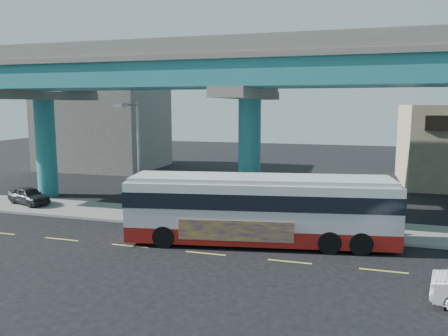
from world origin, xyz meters
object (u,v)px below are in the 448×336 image
(parked_car, at_px, (29,195))
(street_lamp, at_px, (134,144))
(transit_bus, at_px, (260,207))
(stop_sign, at_px, (322,199))

(parked_car, xyz_separation_m, street_lamp, (9.39, -2.16, 4.03))
(transit_bus, xyz_separation_m, stop_sign, (2.93, 2.20, 0.10))
(transit_bus, height_order, street_lamp, street_lamp)
(transit_bus, relative_size, street_lamp, 1.94)
(street_lamp, bearing_deg, parked_car, 167.05)
(parked_car, xyz_separation_m, stop_sign, (20.08, -1.44, 1.24))
(transit_bus, distance_m, street_lamp, 8.41)
(street_lamp, height_order, stop_sign, street_lamp)
(transit_bus, xyz_separation_m, parked_car, (-17.15, 3.64, -1.14))
(parked_car, bearing_deg, transit_bus, -82.72)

